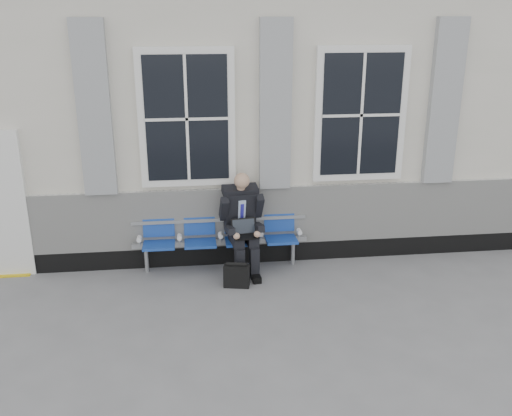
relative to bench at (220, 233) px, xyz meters
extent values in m
plane|color=slate|center=(1.73, -1.32, -0.55)|extent=(70.00, 70.00, 0.00)
cube|color=silver|center=(1.73, 2.18, 1.55)|extent=(14.00, 4.00, 4.20)
cube|color=black|center=(1.73, 0.15, -0.40)|extent=(14.00, 0.10, 0.30)
cube|color=silver|center=(1.73, 0.14, 0.20)|extent=(14.00, 0.08, 0.90)
cube|color=#95989A|center=(-1.67, 0.12, 1.85)|extent=(0.45, 0.14, 2.40)
cube|color=#95989A|center=(0.83, 0.12, 1.85)|extent=(0.45, 0.14, 2.40)
cube|color=#95989A|center=(3.33, 0.12, 1.85)|extent=(0.45, 0.14, 2.40)
cube|color=white|center=(-0.42, 0.14, 1.70)|extent=(1.35, 0.10, 1.95)
cube|color=black|center=(-0.42, 0.09, 1.70)|extent=(1.15, 0.02, 1.75)
cube|color=white|center=(2.08, 0.14, 1.70)|extent=(1.35, 0.10, 1.95)
cube|color=black|center=(2.08, 0.09, 1.70)|extent=(1.15, 0.02, 1.75)
cube|color=#9EA0A3|center=(0.00, -0.02, -0.13)|extent=(2.60, 0.07, 0.07)
cube|color=#9EA0A3|center=(0.00, 0.10, 0.18)|extent=(2.60, 0.05, 0.05)
cylinder|color=#9EA0A3|center=(-1.10, -0.02, -0.36)|extent=(0.06, 0.06, 0.39)
cylinder|color=#9EA0A3|center=(1.10, -0.02, -0.36)|extent=(0.06, 0.06, 0.39)
cube|color=#133A98|center=(-0.90, -0.10, -0.10)|extent=(0.46, 0.42, 0.07)
cube|color=#133A98|center=(-0.90, 0.11, 0.16)|extent=(0.46, 0.10, 0.40)
cube|color=#133A98|center=(-0.30, -0.10, -0.10)|extent=(0.46, 0.42, 0.07)
cube|color=#133A98|center=(-0.30, 0.11, 0.16)|extent=(0.46, 0.10, 0.40)
cube|color=#133A98|center=(0.30, -0.10, -0.10)|extent=(0.46, 0.42, 0.07)
cube|color=#133A98|center=(0.30, 0.11, 0.16)|extent=(0.46, 0.10, 0.40)
cube|color=#133A98|center=(0.90, -0.10, -0.10)|extent=(0.46, 0.42, 0.07)
cube|color=#133A98|center=(0.90, 0.11, 0.16)|extent=(0.46, 0.10, 0.40)
cylinder|color=white|center=(-1.18, -0.07, 0.00)|extent=(0.07, 0.12, 0.07)
cylinder|color=white|center=(-0.60, -0.07, 0.00)|extent=(0.07, 0.12, 0.07)
cylinder|color=white|center=(0.00, -0.07, 0.00)|extent=(0.07, 0.12, 0.07)
cylinder|color=white|center=(0.60, -0.07, 0.00)|extent=(0.07, 0.12, 0.07)
cylinder|color=white|center=(1.18, -0.07, 0.00)|extent=(0.07, 0.12, 0.07)
cube|color=black|center=(0.26, -0.52, -0.50)|extent=(0.15, 0.29, 0.10)
cube|color=black|center=(0.47, -0.50, -0.50)|extent=(0.15, 0.29, 0.10)
cube|color=black|center=(0.25, -0.46, -0.31)|extent=(0.14, 0.15, 0.47)
cube|color=black|center=(0.46, -0.43, -0.31)|extent=(0.14, 0.15, 0.47)
cube|color=black|center=(0.22, -0.23, -0.01)|extent=(0.21, 0.50, 0.15)
cube|color=black|center=(0.43, -0.20, -0.01)|extent=(0.21, 0.50, 0.15)
cube|color=black|center=(0.30, 0.00, 0.35)|extent=(0.49, 0.42, 0.68)
cube|color=silver|center=(0.31, -0.13, 0.37)|extent=(0.12, 0.11, 0.38)
cube|color=#25219E|center=(0.31, -0.14, 0.35)|extent=(0.06, 0.09, 0.32)
cube|color=black|center=(0.30, -0.03, 0.67)|extent=(0.54, 0.31, 0.15)
cylinder|color=tan|center=(0.31, -0.09, 0.74)|extent=(0.12, 0.12, 0.11)
sphere|color=tan|center=(0.32, -0.15, 0.85)|extent=(0.22, 0.22, 0.22)
cube|color=black|center=(0.06, -0.14, 0.43)|extent=(0.14, 0.31, 0.40)
cube|color=black|center=(0.57, -0.08, 0.43)|extent=(0.14, 0.31, 0.40)
cube|color=black|center=(0.12, -0.33, 0.18)|extent=(0.14, 0.34, 0.15)
cube|color=black|center=(0.55, -0.27, 0.18)|extent=(0.14, 0.34, 0.15)
sphere|color=tan|center=(0.20, -0.47, 0.13)|extent=(0.10, 0.10, 0.10)
sphere|color=tan|center=(0.50, -0.43, 0.13)|extent=(0.10, 0.10, 0.10)
cube|color=black|center=(0.34, -0.36, 0.08)|extent=(0.38, 0.29, 0.02)
cube|color=black|center=(0.33, -0.24, 0.19)|extent=(0.36, 0.14, 0.23)
cube|color=black|center=(0.33, -0.25, 0.19)|extent=(0.33, 0.11, 0.19)
cube|color=black|center=(0.18, -0.66, -0.39)|extent=(0.38, 0.22, 0.32)
cylinder|color=black|center=(0.18, -0.66, -0.21)|extent=(0.29, 0.11, 0.06)
camera|label=1|loc=(-0.41, -7.86, 3.16)|focal=40.00mm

